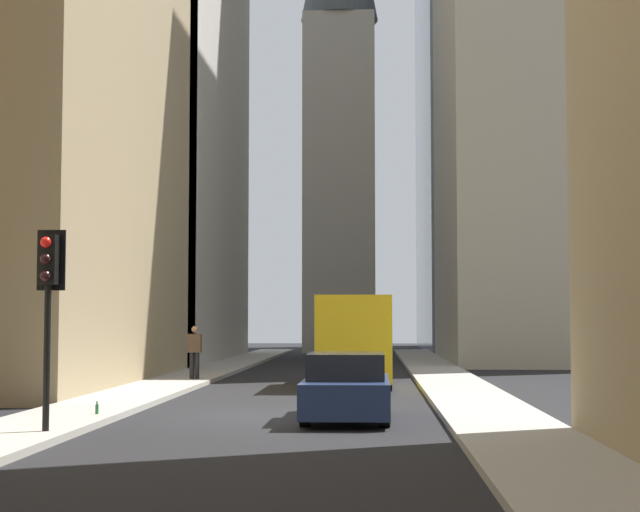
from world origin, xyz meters
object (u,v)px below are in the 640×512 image
(pedestrian, at_px, (195,350))
(discarded_bottle, at_px, (97,409))
(delivery_truck, at_px, (355,340))
(traffic_light_foreground, at_px, (48,283))
(sedan_navy, at_px, (347,389))

(pedestrian, distance_m, discarded_bottle, 12.35)
(delivery_truck, distance_m, traffic_light_foreground, 15.33)
(traffic_light_foreground, relative_size, discarded_bottle, 13.34)
(sedan_navy, relative_size, discarded_bottle, 15.93)
(delivery_truck, xyz_separation_m, traffic_light_foreground, (-14.34, 5.26, 1.32))
(delivery_truck, bearing_deg, traffic_light_foreground, 159.85)
(delivery_truck, bearing_deg, sedan_navy, 180.00)
(sedan_navy, height_order, discarded_bottle, sedan_navy)
(traffic_light_foreground, height_order, pedestrian, traffic_light_foreground)
(pedestrian, bearing_deg, discarded_bottle, -179.17)
(sedan_navy, distance_m, discarded_bottle, 5.26)
(delivery_truck, relative_size, traffic_light_foreground, 1.79)
(discarded_bottle, bearing_deg, pedestrian, 0.83)
(delivery_truck, xyz_separation_m, discarded_bottle, (-11.18, 5.23, -1.21))
(traffic_light_foreground, relative_size, pedestrian, 2.05)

